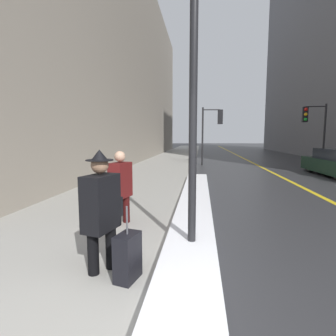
{
  "coord_description": "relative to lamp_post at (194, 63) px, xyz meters",
  "views": [
    {
      "loc": [
        0.38,
        -2.17,
        1.78
      ],
      "look_at": [
        -0.4,
        4.0,
        1.05
      ],
      "focal_mm": 28.0,
      "sensor_mm": 36.0,
      "label": 1
    }
  ],
  "objects": [
    {
      "name": "rolling_suitcase",
      "position": [
        -0.76,
        -0.92,
        -2.54
      ],
      "size": [
        0.3,
        0.4,
        0.95
      ],
      "rotation": [
        0.0,
        0.0,
        -1.82
      ],
      "color": "black",
      "rests_on": "ground"
    },
    {
      "name": "sidewalk_slab",
      "position": [
        -2.25,
        13.25,
        -2.83
      ],
      "size": [
        4.0,
        80.0,
        0.01
      ],
      "color": "#9E9B93",
      "rests_on": "ground"
    },
    {
      "name": "road_centre_stripe",
      "position": [
        3.75,
        13.25,
        -2.84
      ],
      "size": [
        0.16,
        80.0,
        0.0
      ],
      "color": "gold",
      "rests_on": "ground"
    },
    {
      "name": "traffic_light_near",
      "position": [
        0.89,
        13.15,
        -0.19
      ],
      "size": [
        1.31,
        0.37,
        3.67
      ],
      "rotation": [
        0.0,
        0.0,
        0.09
      ],
      "color": "black",
      "rests_on": "ground"
    },
    {
      "name": "building_facade_left",
      "position": [
        -7.25,
        18.25,
        4.6
      ],
      "size": [
        6.0,
        36.0,
        14.87
      ],
      "color": "gray",
      "rests_on": "ground"
    },
    {
      "name": "lamp_post",
      "position": [
        0.0,
        0.0,
        0.0
      ],
      "size": [
        0.28,
        0.28,
        4.72
      ],
      "color": "black",
      "rests_on": "ground"
    },
    {
      "name": "traffic_light_far",
      "position": [
        6.6,
        12.58,
        -0.15
      ],
      "size": [
        1.31,
        0.33,
        3.72
      ],
      "rotation": [
        0.0,
        0.0,
        3.07
      ],
      "color": "black",
      "rests_on": "ground"
    },
    {
      "name": "pedestrian_in_fedora",
      "position": [
        -1.15,
        -0.74,
        -1.96
      ],
      "size": [
        0.41,
        0.73,
        1.63
      ],
      "rotation": [
        0.0,
        0.0,
        -1.82
      ],
      "color": "black",
      "rests_on": "ground"
    },
    {
      "name": "snow_bank_curb",
      "position": [
        -0.02,
        2.63,
        -2.75
      ],
      "size": [
        0.78,
        9.67,
        0.18
      ],
      "color": "white",
      "rests_on": "ground"
    },
    {
      "name": "pedestrian_trailing",
      "position": [
        -1.49,
        1.16,
        -2.0
      ],
      "size": [
        0.4,
        0.54,
        1.51
      ],
      "rotation": [
        0.0,
        0.0,
        -1.82
      ],
      "color": "#340C0C",
      "rests_on": "ground"
    },
    {
      "name": "ground_plane",
      "position": [
        -0.25,
        -1.75,
        -2.84
      ],
      "size": [
        160.0,
        160.0,
        0.0
      ],
      "primitive_type": "plane",
      "color": "#2D2D30"
    }
  ]
}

